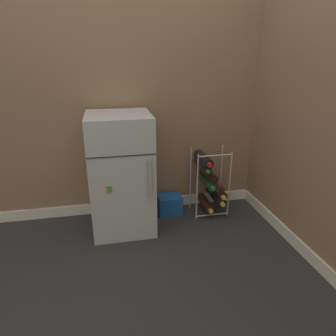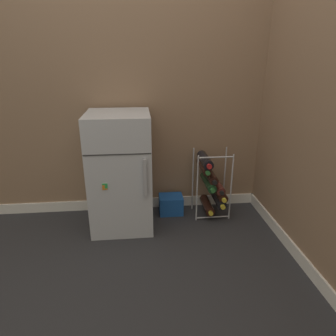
% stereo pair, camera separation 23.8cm
% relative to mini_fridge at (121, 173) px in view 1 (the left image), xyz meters
% --- Properties ---
extents(ground_plane, '(14.00, 14.00, 0.00)m').
position_rel_mini_fridge_xyz_m(ground_plane, '(0.25, -0.45, -0.46)').
color(ground_plane, '#28282B').
extents(wall_back, '(6.88, 0.07, 2.50)m').
position_rel_mini_fridge_xyz_m(wall_back, '(0.25, 0.29, 0.78)').
color(wall_back, '#84664C').
rests_on(wall_back, ground_plane).
extents(mini_fridge, '(0.47, 0.50, 0.91)m').
position_rel_mini_fridge_xyz_m(mini_fridge, '(0.00, 0.00, 0.00)').
color(mini_fridge, '#B7BABF').
rests_on(mini_fridge, ground_plane).
extents(wine_rack, '(0.29, 0.33, 0.57)m').
position_rel_mini_fridge_xyz_m(wine_rack, '(0.74, 0.08, -0.17)').
color(wine_rack, '#B2B2B7').
rests_on(wine_rack, ground_plane).
extents(soda_box, '(0.20, 0.16, 0.16)m').
position_rel_mini_fridge_xyz_m(soda_box, '(0.41, 0.14, -0.38)').
color(soda_box, '#194C9E').
rests_on(soda_box, ground_plane).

